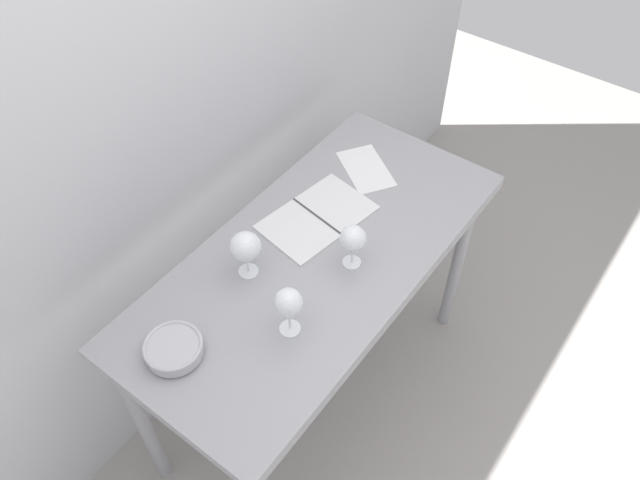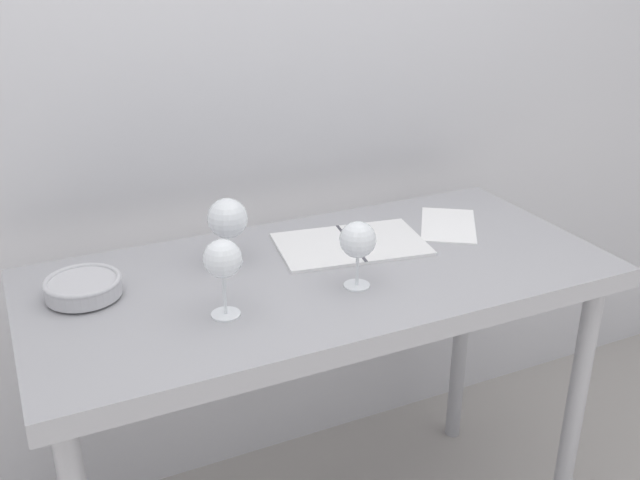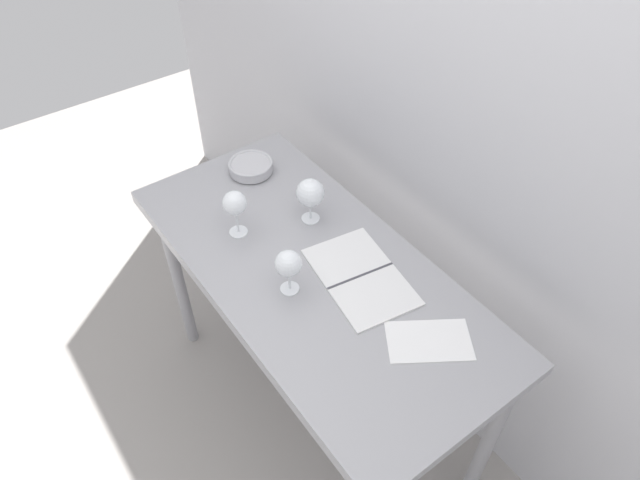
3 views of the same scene
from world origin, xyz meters
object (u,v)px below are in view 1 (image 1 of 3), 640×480
(wine_glass_near_center, at_px, (353,239))
(open_notebook, at_px, (317,217))
(tasting_bowl, at_px, (174,348))
(wine_glass_near_left, at_px, (288,303))
(tasting_sheet_upper, at_px, (366,169))
(wine_glass_far_left, at_px, (245,248))

(wine_glass_near_center, relative_size, open_notebook, 0.39)
(tasting_bowl, bearing_deg, wine_glass_near_left, -38.77)
(wine_glass_near_center, xyz_separation_m, open_notebook, (0.09, 0.21, -0.11))
(wine_glass_near_center, distance_m, tasting_bowl, 0.62)
(wine_glass_near_left, height_order, wine_glass_near_center, wine_glass_near_left)
(open_notebook, relative_size, tasting_sheet_upper, 1.69)
(open_notebook, xyz_separation_m, tasting_sheet_upper, (0.31, 0.01, -0.00))
(tasting_sheet_upper, bearing_deg, wine_glass_far_left, -148.84)
(wine_glass_near_left, bearing_deg, tasting_sheet_upper, 16.65)
(wine_glass_far_left, height_order, wine_glass_near_center, wine_glass_far_left)
(wine_glass_far_left, height_order, open_notebook, wine_glass_far_left)
(wine_glass_near_left, xyz_separation_m, wine_glass_near_center, (0.31, -0.00, -0.02))
(open_notebook, bearing_deg, tasting_bowl, -171.24)
(wine_glass_near_center, distance_m, tasting_sheet_upper, 0.47)
(tasting_sheet_upper, bearing_deg, open_notebook, -145.31)
(tasting_bowl, bearing_deg, wine_glass_far_left, 4.93)
(wine_glass_near_center, bearing_deg, tasting_sheet_upper, 28.23)
(wine_glass_far_left, distance_m, tasting_sheet_upper, 0.63)
(wine_glass_near_center, bearing_deg, tasting_bowl, 159.98)
(wine_glass_far_left, bearing_deg, tasting_sheet_upper, -2.40)
(wine_glass_near_left, distance_m, wine_glass_near_center, 0.32)
(tasting_sheet_upper, bearing_deg, tasting_bowl, -146.20)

